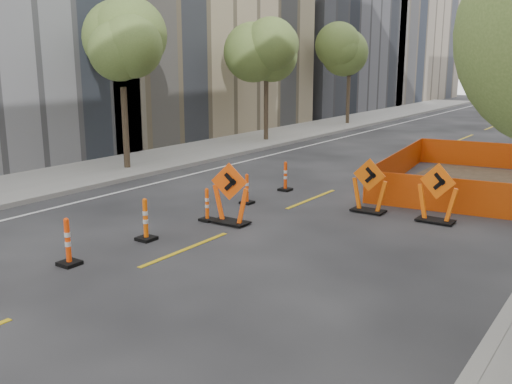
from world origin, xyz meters
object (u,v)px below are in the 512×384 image
Objects in this scene: chevron_sign_left at (230,194)px; chevron_sign_right at (437,193)px; chevron_sign_center at (369,185)px; channelizer_7 at (285,176)px; channelizer_6 at (247,189)px; channelizer_3 at (68,242)px; channelizer_5 at (207,205)px; channelizer_4 at (145,219)px.

chevron_sign_right is (4.51, 3.29, -0.02)m from chevron_sign_left.
chevron_sign_right reaches higher than chevron_sign_center.
channelizer_7 is at bearing 85.29° from chevron_sign_left.
chevron_sign_center is (3.50, 1.18, 0.33)m from channelizer_6.
chevron_sign_left reaches higher than channelizer_7.
channelizer_3 reaches higher than channelizer_7.
channelizer_6 is at bearing 95.87° from channelizer_5.
chevron_sign_right is (5.45, 7.82, 0.29)m from channelizer_3.
channelizer_3 is 0.67× the size of chevron_sign_center.
chevron_sign_left reaches higher than channelizer_4.
channelizer_7 is at bearing 89.22° from channelizer_6.
channelizer_6 is 3.71m from chevron_sign_center.
channelizer_4 is 0.65× the size of chevron_sign_right.
channelizer_6 is 0.56× the size of chevron_sign_left.
channelizer_7 is at bearing 89.76° from channelizer_3.
channelizer_4 is at bearing -124.00° from chevron_sign_center.
channelizer_3 is at bearing -90.24° from channelizer_7.
channelizer_6 is at bearing -90.78° from channelizer_7.
channelizer_7 is at bearing 90.57° from channelizer_4.
chevron_sign_left is 1.05× the size of chevron_sign_center.
channelizer_3 is 1.06× the size of channelizer_7.
chevron_sign_center is at bearing 58.56° from channelizer_4.
chevron_sign_right is at bearing 12.76° from channelizer_6.
chevron_sign_center reaches higher than channelizer_5.
chevron_sign_center is at bearing 34.91° from chevron_sign_left.
channelizer_6 is 0.59× the size of chevron_sign_center.
channelizer_7 is 5.51m from chevron_sign_right.
chevron_sign_left is (0.70, 0.14, 0.38)m from channelizer_5.
channelizer_4 is 4.39m from channelizer_6.
channelizer_7 is (0.04, 8.79, -0.03)m from channelizer_3.
chevron_sign_right reaches higher than channelizer_4.
channelizer_4 reaches higher than channelizer_3.
channelizer_5 is at bearing -136.71° from chevron_sign_center.
chevron_sign_right is (5.22, 3.43, 0.36)m from channelizer_5.
channelizer_3 is at bearing -93.04° from channelizer_5.
chevron_sign_left reaches higher than channelizer_6.
channelizer_5 is 2.21m from channelizer_6.
chevron_sign_left is at bearing -65.72° from channelizer_6.
channelizer_3 is 1.15× the size of channelizer_5.
channelizer_4 is 6.53m from chevron_sign_center.
channelizer_5 is 4.40m from channelizer_7.
chevron_sign_center is (3.51, 7.77, 0.27)m from channelizer_3.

